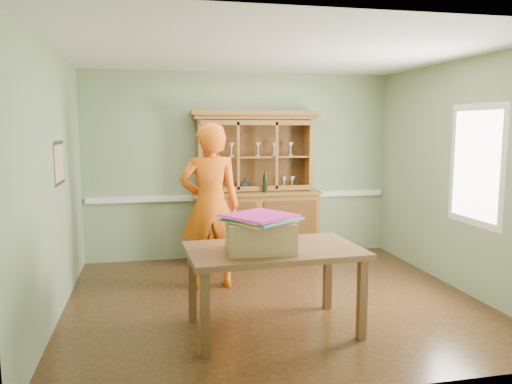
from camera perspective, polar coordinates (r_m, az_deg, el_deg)
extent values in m
plane|color=#4F3519|center=(5.69, 2.03, -12.28)|extent=(4.50, 4.50, 0.00)
plane|color=white|center=(5.41, 2.16, 15.71)|extent=(4.50, 4.50, 0.00)
plane|color=gray|center=(7.34, -1.71, 3.01)|extent=(4.50, 0.00, 4.50)
plane|color=gray|center=(5.31, -22.17, 0.71)|extent=(0.00, 4.00, 4.00)
plane|color=gray|center=(6.32, 22.30, 1.71)|extent=(0.00, 4.00, 4.00)
plane|color=gray|center=(3.50, 10.08, -2.14)|extent=(4.50, 0.00, 4.50)
cube|color=white|center=(7.36, -1.66, -0.50)|extent=(4.41, 0.05, 0.08)
cube|color=#352515|center=(5.59, -21.53, 3.11)|extent=(0.03, 0.60, 0.46)
cube|color=beige|center=(5.58, -21.47, 3.11)|extent=(0.01, 0.52, 0.38)
cube|color=white|center=(6.05, 23.81, 2.82)|extent=(0.03, 0.96, 1.36)
cube|color=white|center=(6.05, 23.76, 2.82)|extent=(0.01, 0.80, 1.20)
cube|color=olive|center=(7.23, -0.01, -3.99)|extent=(1.74, 0.53, 0.97)
cube|color=olive|center=(7.14, 0.01, -0.04)|extent=(1.80, 0.59, 0.04)
cube|color=#5C3115|center=(7.34, -0.41, 4.32)|extent=(1.65, 0.04, 1.02)
cube|color=olive|center=(7.06, -6.49, 4.14)|extent=(0.06, 0.37, 1.02)
cube|color=olive|center=(7.38, 5.92, 4.30)|extent=(0.06, 0.37, 1.02)
cube|color=olive|center=(7.16, -0.15, 8.54)|extent=(1.74, 0.43, 0.06)
cube|color=olive|center=(7.15, -0.11, 9.01)|extent=(1.82, 0.47, 0.06)
cube|color=olive|center=(7.18, -0.14, 4.05)|extent=(1.53, 0.32, 0.02)
imported|color=#B2B2B7|center=(7.18, -1.28, 0.91)|extent=(0.18, 0.18, 0.19)
imported|color=yellow|center=(7.14, -3.57, 0.32)|extent=(0.21, 0.21, 0.05)
cylinder|color=black|center=(6.98, 1.06, 1.24)|extent=(0.07, 0.07, 0.31)
cube|color=brown|center=(4.70, 2.04, -6.69)|extent=(1.65, 1.04, 0.05)
cube|color=brown|center=(4.30, -5.86, -13.74)|extent=(0.08, 0.08, 0.75)
cube|color=brown|center=(5.03, -7.31, -10.52)|extent=(0.08, 0.08, 0.75)
cube|color=brown|center=(4.72, 12.02, -11.88)|extent=(0.08, 0.08, 0.75)
cube|color=brown|center=(5.40, 8.17, -9.28)|extent=(0.08, 0.08, 0.75)
cube|color=tan|center=(4.54, 0.47, -5.04)|extent=(0.63, 0.52, 0.28)
cube|color=pink|center=(4.48, 0.49, -3.32)|extent=(0.73, 0.73, 0.01)
cube|color=yellow|center=(4.48, 0.49, -3.21)|extent=(0.73, 0.73, 0.01)
cube|color=green|center=(4.48, 0.49, -3.10)|extent=(0.73, 0.73, 0.01)
cube|color=#2AC8B4|center=(4.47, 0.49, -2.99)|extent=(0.73, 0.73, 0.01)
cube|color=pink|center=(4.47, 0.49, -2.87)|extent=(0.73, 0.73, 0.01)
cube|color=#E723CA|center=(4.47, 0.49, -2.76)|extent=(0.73, 0.73, 0.01)
cube|color=#D72093|center=(4.47, 0.49, -2.65)|extent=(0.73, 0.73, 0.01)
imported|color=orange|center=(5.95, -5.25, -1.64)|extent=(0.74, 0.50, 1.97)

